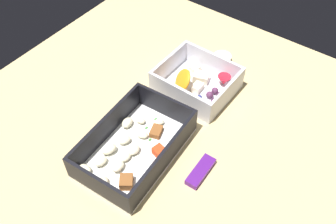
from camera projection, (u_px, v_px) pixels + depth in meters
table_surface at (165, 130)px, 75.26cm from camera, size 80.00×80.00×2.00cm
pasta_container at (134, 147)px, 68.93cm from camera, size 22.38×14.98×5.86cm
fruit_bowl at (198, 83)px, 79.89cm from camera, size 13.56×15.48×5.60cm
candy_bar at (201, 171)px, 66.96cm from camera, size 7.07×2.60×1.20cm
paper_cup_liner at (222, 59)px, 86.68cm from camera, size 4.15×4.15×1.69cm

